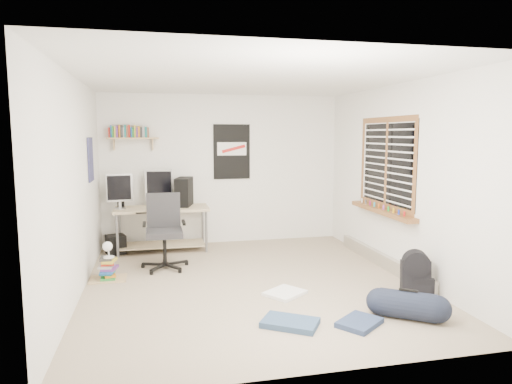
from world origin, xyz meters
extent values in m
cube|color=gray|center=(0.00, 0.00, -0.01)|extent=(4.00, 4.50, 0.01)
cube|color=white|center=(0.00, 0.00, 2.50)|extent=(4.00, 4.50, 0.01)
cube|color=silver|center=(0.00, 2.25, 1.25)|extent=(4.00, 0.01, 2.50)
cube|color=silver|center=(-2.00, 0.00, 1.25)|extent=(0.01, 4.50, 2.50)
cube|color=silver|center=(2.00, 0.00, 1.25)|extent=(0.01, 4.50, 2.50)
cube|color=tan|center=(-1.04, 1.86, 0.36)|extent=(1.59, 1.17, 0.66)
cube|color=#A3A3A8|center=(-1.67, 1.85, 0.88)|extent=(0.40, 0.15, 0.43)
cube|color=#AEADB3|center=(-1.07, 2.00, 0.90)|extent=(0.44, 0.17, 0.47)
cube|color=black|center=(-0.68, 1.96, 0.91)|extent=(0.33, 0.51, 0.49)
cube|color=black|center=(-1.25, 1.60, 0.67)|extent=(0.37, 0.14, 0.02)
cube|color=black|center=(-1.67, 2.00, 0.75)|extent=(0.11, 0.11, 0.18)
cube|color=black|center=(-0.93, 1.74, 0.76)|extent=(0.12, 0.12, 0.19)
cube|color=#272729|center=(-1.03, 0.87, 0.49)|extent=(0.68, 0.68, 1.04)
cube|color=tan|center=(-1.45, 2.14, 1.78)|extent=(0.80, 0.22, 0.24)
cube|color=black|center=(0.15, 2.23, 1.55)|extent=(0.62, 0.03, 0.92)
cube|color=navy|center=(-1.99, 1.20, 1.50)|extent=(0.02, 0.42, 0.60)
cube|color=brown|center=(1.95, 0.30, 1.45)|extent=(0.10, 1.50, 1.26)
cube|color=#B7B2A8|center=(1.96, 0.30, 0.09)|extent=(0.08, 2.50, 0.18)
cube|color=black|center=(1.75, -0.86, 0.20)|extent=(0.39, 0.35, 0.42)
cylinder|color=black|center=(1.31, -1.43, 0.14)|extent=(0.39, 0.39, 0.55)
cube|color=silver|center=(0.30, -0.50, 0.02)|extent=(0.55, 0.54, 0.04)
cube|color=navy|center=(0.11, -1.34, 0.03)|extent=(0.62, 0.57, 0.06)
cube|color=navy|center=(0.77, -1.48, 0.03)|extent=(0.53, 0.51, 0.05)
cube|color=brown|center=(-1.75, 0.53, 0.15)|extent=(0.45, 0.39, 0.27)
cube|color=silver|center=(-1.73, 0.51, 0.38)|extent=(0.16, 0.24, 0.22)
cube|color=black|center=(-1.75, 1.83, 0.14)|extent=(0.34, 0.34, 0.31)
camera|label=1|loc=(-1.13, -5.39, 1.84)|focal=32.00mm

